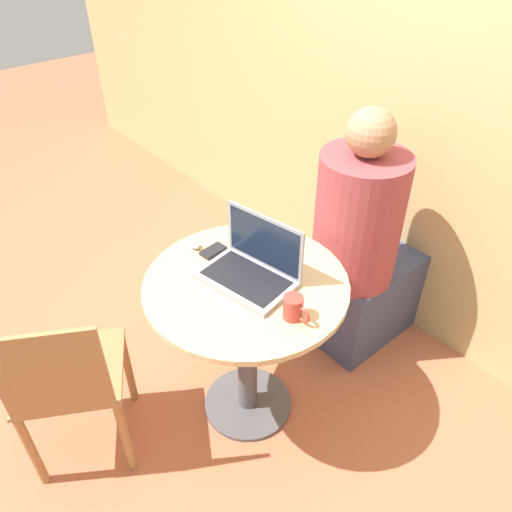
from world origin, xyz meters
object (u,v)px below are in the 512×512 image
cell_phone (213,251)px  chair_empty (69,383)px  person_seated (360,256)px  laptop (252,267)px

cell_phone → chair_empty: size_ratio=0.13×
chair_empty → person_seated: size_ratio=0.66×
laptop → person_seated: size_ratio=0.31×
cell_phone → chair_empty: (-0.03, -0.68, -0.32)m
chair_empty → laptop: bearing=70.2°
laptop → chair_empty: size_ratio=0.46×
person_seated → laptop: bearing=-90.2°
laptop → person_seated: person_seated is taller
laptop → cell_phone: laptop is taller
laptop → cell_phone: size_ratio=3.55×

